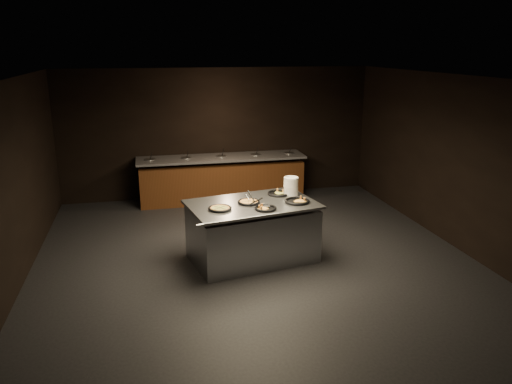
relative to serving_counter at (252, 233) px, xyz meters
The scene contains 11 objects.
room 1.03m from the serving_counter, 82.46° to the right, with size 7.02×8.02×2.92m.
salad_bar 3.31m from the serving_counter, 89.43° to the left, with size 3.70×0.83×1.18m.
serving_counter is the anchor object (origin of this frame).
plate_stack 1.02m from the serving_counter, 22.80° to the left, with size 0.24×0.24×0.30m, color silver.
pan_veggie_whole 0.78m from the serving_counter, 159.38° to the right, with size 0.36×0.36×0.04m.
pan_cheese_whole 0.52m from the serving_counter, 164.16° to the left, with size 0.35×0.35×0.04m.
pan_cheese_slices_a 0.83m from the serving_counter, 34.94° to the left, with size 0.37×0.37×0.04m.
pan_cheese_slices_b 0.64m from the serving_counter, 68.91° to the right, with size 0.34×0.34×0.04m.
pan_veggie_slices 0.89m from the serving_counter, ahead, with size 0.40×0.40×0.04m.
server_left 0.59m from the serving_counter, 105.41° to the left, with size 0.19×0.33×0.17m.
server_right 0.62m from the serving_counter, 74.28° to the right, with size 0.32×0.14×0.15m.
Camera 1 is at (-1.64, -7.11, 3.35)m, focal length 35.00 mm.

